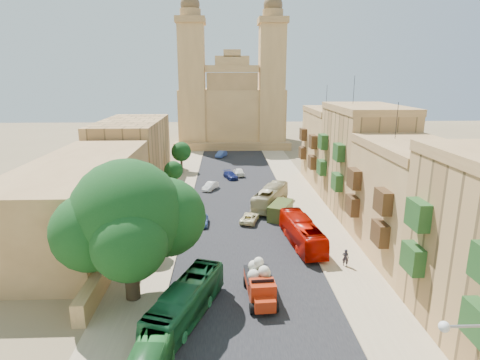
{
  "coord_description": "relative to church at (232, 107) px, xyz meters",
  "views": [
    {
      "loc": [
        -2.05,
        -25.23,
        17.43
      ],
      "look_at": [
        0.0,
        26.0,
        4.0
      ],
      "focal_mm": 30.0,
      "sensor_mm": 36.0,
      "label": 1
    }
  ],
  "objects": [
    {
      "name": "townhouse_b",
      "position": [
        15.95,
        -67.61,
        -3.86
      ],
      "size": [
        9.0,
        14.0,
        14.9
      ],
      "color": "#AF844F",
      "rests_on": "ground"
    },
    {
      "name": "church",
      "position": [
        0.0,
        0.0,
        0.0
      ],
      "size": [
        28.0,
        22.5,
        36.3
      ],
      "color": "#AF844F",
      "rests_on": "ground"
    },
    {
      "name": "ground",
      "position": [
        0.0,
        -78.61,
        -9.52
      ],
      "size": [
        260.0,
        260.0,
        0.0
      ],
      "primitive_type": "plane",
      "color": "brown"
    },
    {
      "name": "west_building_low",
      "position": [
        -18.0,
        -60.61,
        -5.32
      ],
      "size": [
        10.0,
        28.0,
        8.4
      ],
      "primitive_type": "cube",
      "color": "#9B7343",
      "rests_on": "ground"
    },
    {
      "name": "olive_pickup",
      "position": [
        4.93,
        -56.37,
        -8.56
      ],
      "size": [
        3.81,
        5.16,
        1.95
      ],
      "color": "#39471A",
      "rests_on": "ground"
    },
    {
      "name": "kerb_west",
      "position": [
        -7.0,
        -48.61,
        -9.46
      ],
      "size": [
        0.25,
        140.0,
        0.12
      ],
      "primitive_type": "cube",
      "color": "tan",
      "rests_on": "ground"
    },
    {
      "name": "townhouse_c",
      "position": [
        15.95,
        -53.61,
        -2.61
      ],
      "size": [
        9.0,
        14.0,
        17.4
      ],
      "color": "tan",
      "rests_on": "ground"
    },
    {
      "name": "townhouse_d",
      "position": [
        15.95,
        -39.61,
        -3.36
      ],
      "size": [
        9.0,
        14.0,
        15.9
      ],
      "color": "#AF844F",
      "rests_on": "ground"
    },
    {
      "name": "car_dkblue",
      "position": [
        -1.02,
        -36.27,
        -8.92
      ],
      "size": [
        2.86,
        4.4,
        1.19
      ],
      "primitive_type": "imported",
      "rotation": [
        0.0,
        0.0,
        0.32
      ],
      "color": "navy",
      "rests_on": "ground"
    },
    {
      "name": "car_white_a",
      "position": [
        -4.29,
        -43.25,
        -8.91
      ],
      "size": [
        2.65,
        3.87,
        1.21
      ],
      "primitive_type": "imported",
      "rotation": [
        0.0,
        0.0,
        -0.42
      ],
      "color": "white",
      "rests_on": "ground"
    },
    {
      "name": "car_cream",
      "position": [
        1.0,
        -57.69,
        -8.96
      ],
      "size": [
        2.86,
        4.34,
        1.11
      ],
      "primitive_type": "imported",
      "rotation": [
        0.0,
        0.0,
        2.86
      ],
      "color": "beige",
      "rests_on": "ground"
    },
    {
      "name": "car_blue_a",
      "position": [
        -4.73,
        -58.44,
        -8.94
      ],
      "size": [
        1.38,
        3.39,
        1.15
      ],
      "primitive_type": "imported",
      "rotation": [
        0.0,
        0.0,
        -0.01
      ],
      "color": "#4A6CAA",
      "rests_on": "ground"
    },
    {
      "name": "car_blue_b",
      "position": [
        -2.73,
        -17.22,
        -8.85
      ],
      "size": [
        2.78,
        4.26,
        1.33
      ],
      "primitive_type": "imported",
      "rotation": [
        0.0,
        0.0,
        -0.37
      ],
      "color": "#3D569B",
      "rests_on": "ground"
    },
    {
      "name": "sidewalk_west",
      "position": [
        -9.5,
        -48.61,
        -9.51
      ],
      "size": [
        5.0,
        140.0,
        0.01
      ],
      "primitive_type": "cube",
      "color": "tan",
      "rests_on": "ground"
    },
    {
      "name": "bus_green_north",
      "position": [
        -4.98,
        -77.61,
        -8.13
      ],
      "size": [
        5.57,
        10.13,
        2.77
      ],
      "primitive_type": "imported",
      "rotation": [
        0.0,
        0.0,
        -0.35
      ],
      "color": "#1C6536",
      "rests_on": "ground"
    },
    {
      "name": "red_truck",
      "position": [
        0.7,
        -75.08,
        -8.11
      ],
      "size": [
        2.49,
        5.6,
        3.2
      ],
      "color": "#A2250C",
      "rests_on": "ground"
    },
    {
      "name": "pedestrian_a",
      "position": [
        9.24,
        -69.75,
        -8.67
      ],
      "size": [
        0.73,
        0.62,
        1.69
      ],
      "primitive_type": "imported",
      "rotation": [
        0.0,
        0.0,
        2.73
      ],
      "color": "#232028",
      "rests_on": "ground"
    },
    {
      "name": "street_tree_c",
      "position": [
        -10.0,
        -42.61,
        -6.49
      ],
      "size": [
        2.95,
        2.95,
        4.53
      ],
      "color": "#34281A",
      "rests_on": "ground"
    },
    {
      "name": "bus_red_east",
      "position": [
        6.05,
        -64.72,
        -8.12
      ],
      "size": [
        3.46,
        10.23,
        2.8
      ],
      "primitive_type": "imported",
      "rotation": [
        0.0,
        0.0,
        3.25
      ],
      "color": "#B50B00",
      "rests_on": "ground"
    },
    {
      "name": "sidewalk_east",
      "position": [
        9.5,
        -48.61,
        -9.51
      ],
      "size": [
        5.0,
        140.0,
        0.01
      ],
      "primitive_type": "cube",
      "color": "tan",
      "rests_on": "ground"
    },
    {
      "name": "bus_cream_east",
      "position": [
        4.18,
        -51.91,
        -8.14
      ],
      "size": [
        6.1,
        9.98,
        2.75
      ],
      "primitive_type": "imported",
      "rotation": [
        0.0,
        0.0,
        2.73
      ],
      "color": "tan",
      "rests_on": "ground"
    },
    {
      "name": "pedestrian_c",
      "position": [
        7.5,
        -62.01,
        -8.77
      ],
      "size": [
        0.48,
        0.91,
        1.49
      ],
      "primitive_type": "imported",
      "rotation": [
        0.0,
        0.0,
        4.85
      ],
      "color": "#2E2E35",
      "rests_on": "ground"
    },
    {
      "name": "west_wall",
      "position": [
        -12.5,
        -58.61,
        -8.62
      ],
      "size": [
        1.0,
        40.0,
        1.8
      ],
      "primitive_type": "cube",
      "color": "#AF844F",
      "rests_on": "ground"
    },
    {
      "name": "street_tree_a",
      "position": [
        -10.0,
        -66.61,
        -6.26
      ],
      "size": [
        3.16,
        3.16,
        4.86
      ],
      "color": "#34281A",
      "rests_on": "ground"
    },
    {
      "name": "street_tree_d",
      "position": [
        -10.0,
        -30.61,
        -5.77
      ],
      "size": [
        3.63,
        3.63,
        5.58
      ],
      "color": "#34281A",
      "rests_on": "ground"
    },
    {
      "name": "kerb_east",
      "position": [
        7.0,
        -48.61,
        -9.46
      ],
      "size": [
        0.25,
        140.0,
        0.12
      ],
      "primitive_type": "cube",
      "color": "tan",
      "rests_on": "ground"
    },
    {
      "name": "car_white_b",
      "position": [
        0.53,
        -34.11,
        -8.83
      ],
      "size": [
        2.06,
        4.18,
        1.37
      ],
      "primitive_type": "imported",
      "rotation": [
        0.0,
        0.0,
        3.25
      ],
      "color": "white",
      "rests_on": "ground"
    },
    {
      "name": "ficus_tree",
      "position": [
        -9.4,
        -74.61,
        -2.77
      ],
      "size": [
        11.42,
        10.51,
        11.42
      ],
      "color": "#34281A",
      "rests_on": "ground"
    },
    {
      "name": "street_tree_b",
      "position": [
        -10.0,
        -54.61,
        -5.98
      ],
      "size": [
        3.43,
        3.43,
        5.28
      ],
      "color": "#34281A",
      "rests_on": "ground"
    },
    {
      "name": "road_surface",
      "position": [
        0.0,
        -48.61,
        -9.51
      ],
      "size": [
        14.0,
        140.0,
        0.01
      ],
      "primitive_type": "cube",
      "color": "black",
      "rests_on": "ground"
    },
    {
      "name": "west_building_mid",
      "position": [
        -18.0,
        -34.61,
        -4.52
      ],
      "size": [
        10.0,
        22.0,
        10.0
      ],
      "primitive_type": "cube",
      "color": "tan",
      "rests_on": "ground"
    }
  ]
}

